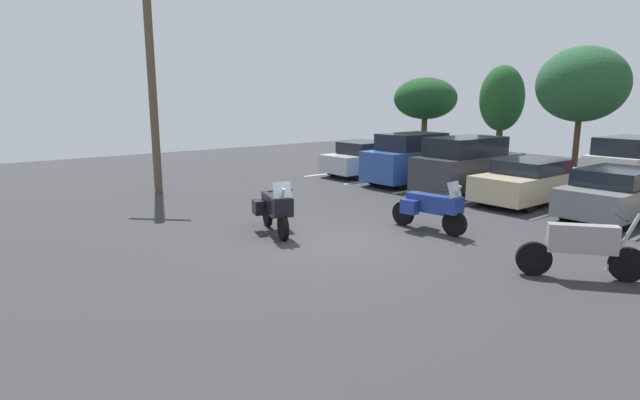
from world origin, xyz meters
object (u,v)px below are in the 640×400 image
(car_blue, at_px, (413,159))
(car_champagne, at_px, (532,181))
(motorcycle_second, at_px, (582,247))
(car_charcoal, at_px, (468,165))
(utility_pole, at_px, (151,74))
(car_silver, at_px, (369,158))
(motorcycle_touring, at_px, (276,208))
(motorcycle_third, at_px, (431,207))
(car_far_white, at_px, (632,162))
(car_grey, at_px, (618,193))

(car_blue, distance_m, car_champagne, 4.97)
(motorcycle_second, height_order, car_charcoal, car_charcoal)
(car_champagne, distance_m, utility_pole, 13.43)
(car_silver, bearing_deg, car_charcoal, -2.17)
(car_champagne, bearing_deg, car_silver, 179.30)
(motorcycle_second, relative_size, car_champagne, 0.40)
(motorcycle_touring, distance_m, motorcycle_third, 3.95)
(car_blue, relative_size, utility_pole, 0.54)
(car_silver, bearing_deg, motorcycle_touring, -57.37)
(motorcycle_second, relative_size, car_far_white, 0.42)
(motorcycle_second, distance_m, car_blue, 11.03)
(motorcycle_touring, height_order, car_far_white, car_far_white)
(car_charcoal, xyz_separation_m, utility_pole, (-7.03, -8.76, 3.20))
(car_charcoal, height_order, car_grey, car_charcoal)
(car_blue, height_order, car_far_white, car_blue)
(motorcycle_touring, height_order, motorcycle_second, motorcycle_touring)
(car_silver, distance_m, car_charcoal, 5.27)
(car_far_white, bearing_deg, car_champagne, -99.23)
(motorcycle_second, xyz_separation_m, motorcycle_third, (-4.02, 0.56, 0.03))
(motorcycle_second, height_order, motorcycle_third, motorcycle_third)
(motorcycle_second, xyz_separation_m, car_grey, (-1.66, 6.00, 0.08))
(car_blue, bearing_deg, motorcycle_touring, -71.14)
(motorcycle_second, height_order, car_blue, car_blue)
(motorcycle_third, relative_size, car_blue, 0.51)
(car_charcoal, height_order, car_champagne, car_charcoal)
(car_champagne, bearing_deg, car_far_white, 80.77)
(motorcycle_second, distance_m, motorcycle_third, 4.06)
(motorcycle_second, distance_m, car_far_white, 12.30)
(car_silver, relative_size, car_blue, 1.02)
(car_silver, xyz_separation_m, car_far_white, (8.62, 5.60, 0.23))
(motorcycle_third, bearing_deg, car_charcoal, 116.54)
(motorcycle_second, relative_size, motorcycle_third, 0.85)
(motorcycle_third, bearing_deg, car_silver, 144.68)
(motorcycle_third, height_order, car_champagne, car_champagne)
(car_charcoal, distance_m, car_grey, 5.09)
(utility_pole, bearing_deg, car_silver, 78.86)
(motorcycle_touring, relative_size, motorcycle_third, 0.93)
(motorcycle_touring, distance_m, motorcycle_second, 6.86)
(motorcycle_second, bearing_deg, motorcycle_third, 172.03)
(car_silver, bearing_deg, motorcycle_third, -35.32)
(car_far_white, bearing_deg, car_blue, -135.09)
(motorcycle_third, xyz_separation_m, car_grey, (2.36, 5.44, 0.06))
(car_champagne, height_order, utility_pole, utility_pole)
(motorcycle_third, bearing_deg, utility_pole, -161.31)
(motorcycle_third, height_order, car_grey, car_grey)
(car_champagne, bearing_deg, motorcycle_second, -54.86)
(car_champagne, height_order, car_far_white, car_far_white)
(car_grey, relative_size, utility_pole, 0.55)
(car_charcoal, bearing_deg, car_champagne, 2.47)
(motorcycle_third, relative_size, car_grey, 0.49)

